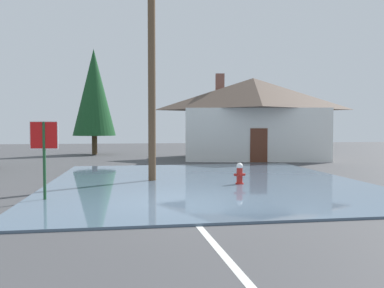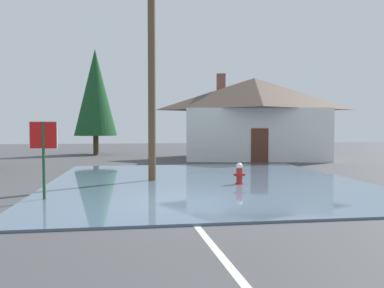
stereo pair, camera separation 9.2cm
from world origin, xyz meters
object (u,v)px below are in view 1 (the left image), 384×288
Objects in this scene: stop_sign_near at (44,144)px; pine_tree_mid_left at (94,93)px; utility_pole at (152,59)px; fire_hydrant at (240,174)px; house at (253,117)px.

pine_tree_mid_left is (-0.52, 19.05, 3.12)m from stop_sign_near.
stop_sign_near is 0.25× the size of utility_pole.
fire_hydrant is 0.09× the size of utility_pole.
utility_pole is (3.11, 3.45, 2.99)m from stop_sign_near.
utility_pole reaches higher than pine_tree_mid_left.
house is 1.29× the size of pine_tree_mid_left.
utility_pole is 1.10× the size of pine_tree_mid_left.
utility_pole reaches higher than house.
stop_sign_near reaches higher than fire_hydrant.
house is 12.23m from pine_tree_mid_left.
house is at bearing -27.28° from pine_tree_mid_left.
fire_hydrant is 0.10× the size of pine_tree_mid_left.
house is (10.21, 13.52, 1.17)m from stop_sign_near.
fire_hydrant is at bearing -68.75° from pine_tree_mid_left.
utility_pole is at bearing -125.21° from house.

